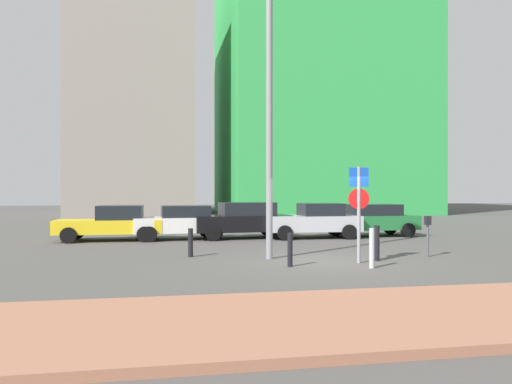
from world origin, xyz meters
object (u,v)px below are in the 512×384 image
at_px(traffic_bollard_near, 191,243).
at_px(traffic_bollard_far, 372,248).
at_px(parked_car_black, 243,220).
at_px(traffic_bollard_edge, 290,250).
at_px(parked_car_silver, 314,220).
at_px(parking_sign_post, 359,202).
at_px(parking_meter, 428,230).
at_px(street_lamp, 269,96).
at_px(parked_car_white, 182,222).
at_px(traffic_bollard_mid, 377,243).
at_px(parked_car_yellow, 113,223).
at_px(parked_car_green, 371,219).

xyz_separation_m(traffic_bollard_near, traffic_bollard_far, (4.68, -3.23, 0.09)).
bearing_deg(parked_car_black, traffic_bollard_edge, -90.39).
bearing_deg(traffic_bollard_near, parked_car_silver, 43.00).
distance_m(parking_sign_post, parking_meter, 2.95).
distance_m(parked_car_silver, parking_meter, 6.93).
height_order(street_lamp, traffic_bollard_far, street_lamp).
height_order(parked_car_silver, traffic_bollard_edge, parked_car_silver).
height_order(parked_car_silver, parking_sign_post, parking_sign_post).
bearing_deg(traffic_bollard_far, parked_car_white, 117.61).
xyz_separation_m(street_lamp, traffic_bollard_near, (-2.35, 0.90, -4.54)).
height_order(parking_meter, traffic_bollard_far, parking_meter).
bearing_deg(parking_sign_post, parked_car_black, 104.45).
bearing_deg(parking_meter, parked_car_black, 123.44).
xyz_separation_m(parked_car_black, street_lamp, (-0.28, -6.68, 4.16)).
bearing_deg(parked_car_black, traffic_bollard_mid, -70.22).
distance_m(parking_sign_post, traffic_bollard_near, 5.38).
xyz_separation_m(parked_car_white, traffic_bollard_far, (4.70, -9.00, -0.22)).
relative_size(parked_car_silver, street_lamp, 0.48).
bearing_deg(parked_car_white, parking_sign_post, -59.51).
bearing_deg(traffic_bollard_far, parking_meter, 34.29).
bearing_deg(parked_car_yellow, traffic_bollard_near, -63.48).
height_order(parked_car_green, traffic_bollard_far, parked_car_green).
relative_size(parking_sign_post, traffic_bollard_edge, 3.01).
height_order(street_lamp, traffic_bollard_mid, street_lamp).
xyz_separation_m(parked_car_white, parked_car_silver, (5.74, -0.44, 0.01)).
relative_size(traffic_bollard_near, traffic_bollard_edge, 0.97).
relative_size(parked_car_black, traffic_bollard_edge, 4.67).
bearing_deg(street_lamp, parked_car_green, 46.62).
bearing_deg(parked_car_yellow, traffic_bollard_mid, -43.03).
height_order(parked_car_black, traffic_bollard_edge, parked_car_black).
bearing_deg(parked_car_green, parking_sign_post, -115.88).
bearing_deg(parked_car_white, parked_car_silver, -4.36).
height_order(parked_car_yellow, street_lamp, street_lamp).
relative_size(parked_car_green, traffic_bollard_mid, 4.07).
relative_size(parked_car_black, traffic_bollard_far, 3.99).
distance_m(parked_car_white, traffic_bollard_far, 10.15).
bearing_deg(parked_car_silver, street_lamp, -118.35).
relative_size(parked_car_yellow, parked_car_black, 1.01).
xyz_separation_m(parked_car_silver, parking_meter, (1.66, -6.72, 0.07)).
distance_m(parked_car_silver, parked_car_green, 2.86).
bearing_deg(parked_car_green, parked_car_yellow, 179.17).
relative_size(parked_car_yellow, parked_car_green, 1.02).
bearing_deg(parked_car_black, traffic_bollard_near, -114.48).
bearing_deg(parked_car_white, parking_meter, -44.08).
bearing_deg(parked_car_black, parked_car_silver, -8.34).
xyz_separation_m(parked_car_white, parked_car_green, (8.57, -0.11, 0.01)).
bearing_deg(traffic_bollard_edge, traffic_bollard_near, 135.11).
distance_m(parked_car_white, parked_car_green, 8.57).
relative_size(parked_car_silver, parking_sign_post, 1.50).
bearing_deg(parked_car_black, traffic_bollard_far, -77.19).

